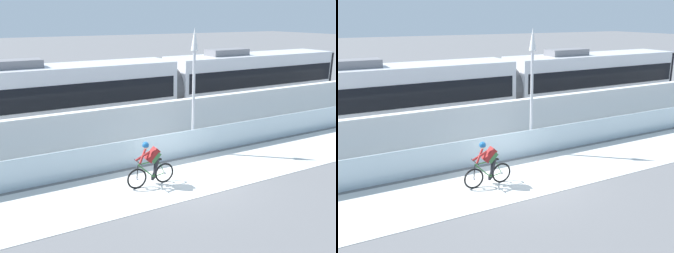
# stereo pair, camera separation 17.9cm
# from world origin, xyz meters

# --- Properties ---
(ground_plane) EXTENTS (200.00, 200.00, 0.00)m
(ground_plane) POSITION_xyz_m (0.00, 0.00, 0.00)
(ground_plane) COLOR slate
(bike_path_deck) EXTENTS (32.00, 3.20, 0.01)m
(bike_path_deck) POSITION_xyz_m (0.00, 0.00, 0.01)
(bike_path_deck) COLOR silver
(bike_path_deck) RESTS_ON ground
(glass_parapet) EXTENTS (32.00, 0.05, 1.11)m
(glass_parapet) POSITION_xyz_m (0.00, 1.85, 0.55)
(glass_parapet) COLOR silver
(glass_parapet) RESTS_ON ground
(concrete_barrier_wall) EXTENTS (32.00, 0.36, 2.00)m
(concrete_barrier_wall) POSITION_xyz_m (0.00, 3.65, 1.00)
(concrete_barrier_wall) COLOR silver
(concrete_barrier_wall) RESTS_ON ground
(tram_rail_near) EXTENTS (32.00, 0.08, 0.01)m
(tram_rail_near) POSITION_xyz_m (0.00, 6.13, 0.00)
(tram_rail_near) COLOR #595654
(tram_rail_near) RESTS_ON ground
(tram_rail_far) EXTENTS (32.00, 0.08, 0.01)m
(tram_rail_far) POSITION_xyz_m (0.00, 7.57, 0.00)
(tram_rail_far) COLOR #595654
(tram_rail_far) RESTS_ON ground
(tram) EXTENTS (22.56, 2.54, 3.81)m
(tram) POSITION_xyz_m (3.29, 6.85, 1.89)
(tram) COLOR silver
(tram) RESTS_ON ground
(cyclist_on_bike) EXTENTS (1.77, 0.58, 1.61)m
(cyclist_on_bike) POSITION_xyz_m (-1.27, 0.00, 0.78)
(cyclist_on_bike) COLOR black
(cyclist_on_bike) RESTS_ON ground
(lamp_post_antenna) EXTENTS (0.28, 0.28, 5.20)m
(lamp_post_antenna) POSITION_xyz_m (1.80, 2.15, 3.29)
(lamp_post_antenna) COLOR gray
(lamp_post_antenna) RESTS_ON ground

